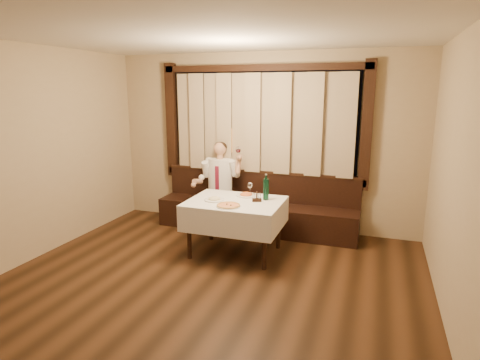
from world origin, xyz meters
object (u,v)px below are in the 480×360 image
(dining_table, at_px, (235,208))
(pizza, at_px, (228,205))
(cruet_caddy, at_px, (257,198))
(banquette, at_px, (257,211))
(pasta_red, at_px, (246,193))
(green_bottle, at_px, (266,189))
(pasta_cream, at_px, (214,198))
(seated_man, at_px, (219,179))

(dining_table, xyz_separation_m, pizza, (0.01, -0.29, 0.12))
(dining_table, relative_size, cruet_caddy, 9.23)
(banquette, relative_size, pasta_red, 11.19)
(pasta_red, bearing_deg, banquette, 95.09)
(dining_table, xyz_separation_m, green_bottle, (0.38, 0.18, 0.26))
(pasta_cream, bearing_deg, cruet_caddy, 13.88)
(cruet_caddy, bearing_deg, seated_man, 115.72)
(pasta_cream, distance_m, cruet_caddy, 0.58)
(pasta_red, xyz_separation_m, cruet_caddy, (0.22, -0.22, 0.01))
(dining_table, bearing_deg, pasta_red, 76.65)
(green_bottle, bearing_deg, banquette, 114.26)
(pasta_cream, relative_size, green_bottle, 0.75)
(green_bottle, xyz_separation_m, cruet_caddy, (-0.09, -0.13, -0.11))
(banquette, bearing_deg, green_bottle, -65.74)
(green_bottle, relative_size, seated_man, 0.26)
(cruet_caddy, bearing_deg, dining_table, 170.99)
(seated_man, bearing_deg, dining_table, -56.48)
(pasta_cream, xyz_separation_m, seated_man, (-0.35, 1.01, 0.02))
(pasta_red, bearing_deg, pasta_cream, -133.06)
(dining_table, xyz_separation_m, seated_man, (-0.62, 0.93, 0.17))
(cruet_caddy, bearing_deg, banquette, 86.37)
(pasta_cream, distance_m, green_bottle, 0.71)
(pasta_red, bearing_deg, pizza, -95.38)
(seated_man, bearing_deg, pizza, -62.75)
(pizza, height_order, seated_man, seated_man)
(dining_table, xyz_separation_m, cruet_caddy, (0.29, 0.06, 0.15))
(banquette, distance_m, green_bottle, 1.10)
(banquette, bearing_deg, dining_table, -90.00)
(banquette, bearing_deg, pasta_red, -84.91)
(cruet_caddy, bearing_deg, pasta_cream, 173.63)
(pasta_cream, bearing_deg, seated_man, 108.96)
(pizza, xyz_separation_m, pasta_red, (0.05, 0.57, 0.03))
(dining_table, bearing_deg, cruet_caddy, 11.24)
(pasta_red, xyz_separation_m, pasta_cream, (-0.34, -0.36, -0.00))
(green_bottle, height_order, seated_man, seated_man)
(pasta_red, relative_size, pasta_cream, 1.06)
(cruet_caddy, height_order, seated_man, seated_man)
(pizza, distance_m, seated_man, 1.38)
(dining_table, relative_size, green_bottle, 3.54)
(pasta_red, bearing_deg, green_bottle, -17.12)
(pasta_cream, bearing_deg, pasta_red, 46.94)
(dining_table, distance_m, pasta_red, 0.32)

